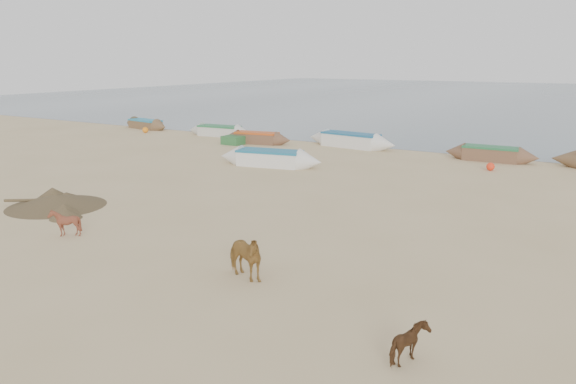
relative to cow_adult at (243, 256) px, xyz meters
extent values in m
plane|color=tan|center=(-2.17, 1.90, -0.66)|extent=(140.00, 140.00, 0.00)
plane|color=slate|center=(-2.17, 83.90, -0.65)|extent=(160.00, 160.00, 0.00)
imported|color=olive|center=(0.00, 0.00, 0.00)|extent=(1.69, 1.12, 1.31)
imported|color=brown|center=(-7.47, -0.08, -0.18)|extent=(0.94, 0.85, 0.95)
imported|color=#4C2E18|center=(5.45, -1.88, -0.24)|extent=(0.83, 0.93, 0.82)
cone|color=brown|center=(-11.18, 2.31, -0.41)|extent=(5.02, 5.02, 0.49)
cube|color=#2C6333|center=(-15.36, 19.99, -0.36)|extent=(1.40, 1.20, 0.60)
sphere|color=red|center=(2.39, 19.56, -0.44)|extent=(0.44, 0.44, 0.44)
cube|color=slate|center=(-6.95, 23.62, -0.38)|extent=(1.20, 1.10, 0.56)
sphere|color=orange|center=(-25.35, 21.28, -0.42)|extent=(0.48, 0.48, 0.48)
camera|label=1|loc=(8.67, -11.77, 5.28)|focal=35.00mm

